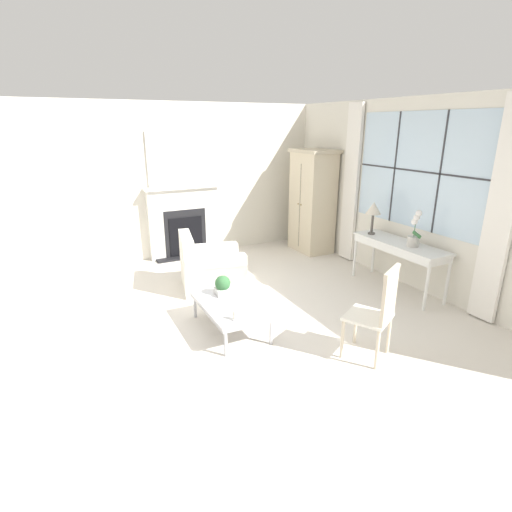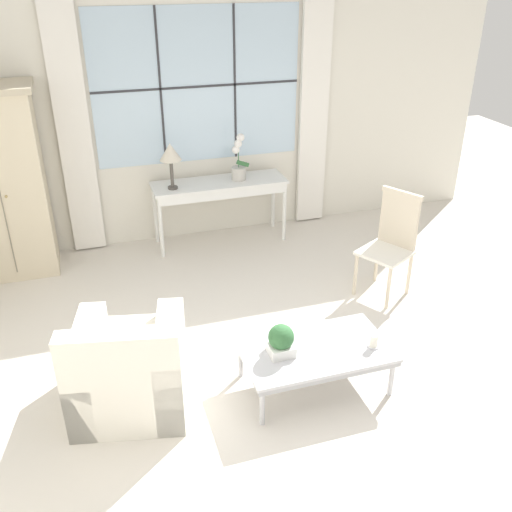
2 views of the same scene
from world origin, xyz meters
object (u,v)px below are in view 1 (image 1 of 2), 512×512
(fireplace, at_px, (183,216))
(pillar_candle, at_px, (235,316))
(coffee_table, at_px, (230,306))
(potted_plant_small, at_px, (223,285))
(potted_orchid, at_px, (414,233))
(armchair_upholstered, at_px, (210,269))
(side_chair_wooden, at_px, (378,309))
(table_lamp, at_px, (374,209))
(console_table, at_px, (399,247))
(armoire, at_px, (312,201))

(fireplace, relative_size, pillar_candle, 18.55)
(fireplace, bearing_deg, coffee_table, -6.92)
(potted_plant_small, bearing_deg, potted_orchid, 80.34)
(coffee_table, bearing_deg, potted_plant_small, 176.04)
(fireplace, bearing_deg, armchair_upholstered, -3.84)
(armchair_upholstered, xyz_separation_m, side_chair_wooden, (2.66, 0.88, 0.30))
(fireplace, xyz_separation_m, pillar_candle, (3.51, -0.49, -0.36))
(table_lamp, distance_m, potted_plant_small, 2.78)
(console_table, bearing_deg, armchair_upholstered, -118.14)
(armoire, relative_size, armchair_upholstered, 1.85)
(fireplace, height_order, armchair_upholstered, fireplace)
(potted_plant_small, bearing_deg, console_table, 85.18)
(table_lamp, height_order, side_chair_wooden, table_lamp)
(console_table, bearing_deg, potted_orchid, 0.82)
(armoire, relative_size, potted_plant_small, 7.88)
(table_lamp, relative_size, armchair_upholstered, 0.48)
(fireplace, relative_size, potted_orchid, 4.33)
(coffee_table, relative_size, potted_plant_small, 4.58)
(side_chair_wooden, bearing_deg, pillar_candle, -123.99)
(armoire, height_order, potted_orchid, armoire)
(table_lamp, xyz_separation_m, coffee_table, (0.59, -2.70, -0.83))
(table_lamp, height_order, coffee_table, table_lamp)
(fireplace, relative_size, armchair_upholstered, 2.17)
(fireplace, distance_m, side_chair_wooden, 4.43)
(armchair_upholstered, height_order, side_chair_wooden, side_chair_wooden)
(armchair_upholstered, xyz_separation_m, potted_plant_small, (1.11, -0.24, 0.19))
(side_chair_wooden, relative_size, coffee_table, 0.92)
(potted_plant_small, relative_size, pillar_candle, 2.01)
(armoire, distance_m, side_chair_wooden, 3.95)
(armoire, distance_m, potted_orchid, 2.51)
(armoire, bearing_deg, potted_orchid, 0.78)
(potted_plant_small, distance_m, pillar_candle, 0.72)
(armchair_upholstered, bearing_deg, fireplace, 176.16)
(fireplace, bearing_deg, armoire, 71.93)
(table_lamp, distance_m, potted_orchid, 0.81)
(fireplace, relative_size, console_table, 1.50)
(armoire, bearing_deg, coffee_table, -49.80)
(console_table, xyz_separation_m, potted_orchid, (0.24, 0.00, 0.28))
(fireplace, relative_size, side_chair_wooden, 2.19)
(console_table, bearing_deg, coffee_table, -89.07)
(table_lamp, xyz_separation_m, pillar_candle, (1.02, -2.82, -0.74))
(console_table, relative_size, pillar_candle, 12.38)
(pillar_candle, bearing_deg, table_lamp, 109.85)
(potted_orchid, xyz_separation_m, pillar_candle, (0.24, -2.89, -0.54))
(console_table, height_order, side_chair_wooden, side_chair_wooden)
(armchair_upholstered, bearing_deg, table_lamp, 71.95)
(potted_plant_small, bearing_deg, armchair_upholstered, 167.73)
(side_chair_wooden, xyz_separation_m, potted_plant_small, (-1.55, -1.12, -0.11))
(console_table, distance_m, potted_orchid, 0.37)
(fireplace, bearing_deg, table_lamp, 43.03)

